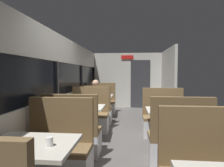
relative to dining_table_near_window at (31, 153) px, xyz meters
name	(u,v)px	position (x,y,z in m)	size (l,w,h in m)	color
ground_plane	(124,143)	(0.89, 2.09, -0.65)	(3.30, 9.20, 0.02)	#514F4C
carriage_window_panel_left	(56,89)	(-0.56, 2.09, 0.47)	(0.09, 8.48, 2.30)	beige
carriage_end_bulkhead	(129,81)	(0.95, 6.28, 0.50)	(2.90, 0.11, 2.30)	beige
carriage_aisle_panel_right	(168,82)	(2.34, 5.09, 0.51)	(0.08, 2.40, 2.30)	beige
dining_table_near_window	(31,153)	(0.00, 0.00, 0.00)	(0.90, 0.70, 0.74)	#9E9EA3
bench_near_window_facing_entry	(57,154)	(0.00, 0.70, -0.31)	(0.95, 0.50, 1.10)	silver
dining_table_mid_window	(83,111)	(0.00, 2.15, 0.00)	(0.90, 0.70, 0.74)	#9E9EA3
bench_mid_window_facing_end	(73,136)	(0.00, 1.46, -0.31)	(0.95, 0.50, 1.10)	silver
bench_mid_window_facing_entry	(90,118)	(0.00, 2.85, -0.31)	(0.95, 0.50, 1.10)	silver
dining_table_far_window	(99,98)	(0.00, 4.31, 0.00)	(0.90, 0.70, 0.74)	#9E9EA3
bench_far_window_facing_end	(95,112)	(0.00, 3.61, -0.31)	(0.95, 0.50, 1.10)	silver
bench_far_window_facing_entry	(102,104)	(0.00, 5.01, -0.31)	(0.95, 0.50, 1.10)	silver
dining_table_rear_aisle	(170,115)	(1.79, 1.95, 0.00)	(0.90, 0.70, 0.74)	#9E9EA3
bench_rear_aisle_facing_end	(179,144)	(1.79, 1.26, -0.31)	(0.95, 0.50, 1.10)	silver
bench_rear_aisle_facing_entry	(164,122)	(1.79, 2.65, -0.31)	(0.95, 0.50, 1.10)	silver
seated_passenger	(95,104)	(0.00, 3.68, -0.10)	(0.47, 0.55, 1.26)	#26262D
coffee_cup_secondary	(50,142)	(0.22, -0.06, 0.15)	(0.07, 0.07, 0.09)	white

